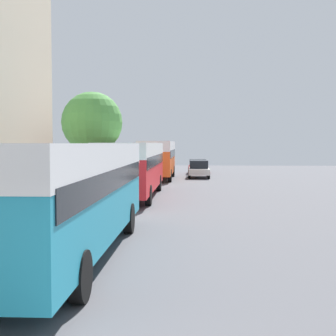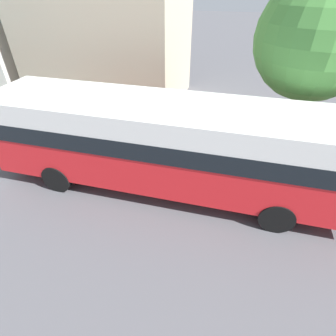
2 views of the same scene
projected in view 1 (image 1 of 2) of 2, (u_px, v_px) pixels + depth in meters
bus_lead at (68, 184)px, 12.14m from camera, size 2.54×11.05×2.99m
bus_following at (134, 162)px, 25.97m from camera, size 2.59×11.36×3.02m
bus_third_in_line at (158, 155)px, 39.11m from camera, size 2.61×9.47×3.17m
car_crossing at (199, 169)px, 40.88m from camera, size 1.85×4.27×1.51m
car_far_curb at (198, 166)px, 46.29m from camera, size 1.91×3.97×1.42m
pedestrian_walking_away at (69, 185)px, 21.17m from camera, size 0.33×0.33×1.84m
street_tree at (92, 123)px, 30.14m from camera, size 3.92×3.92×6.17m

